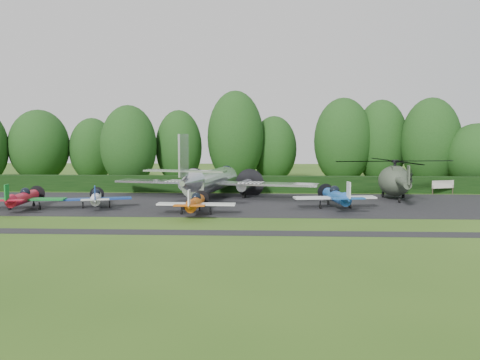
{
  "coord_description": "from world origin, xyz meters",
  "views": [
    {
      "loc": [
        8.07,
        -44.69,
        7.43
      ],
      "look_at": [
        5.53,
        9.84,
        2.5
      ],
      "focal_mm": 40.0,
      "sensor_mm": 36.0,
      "label": 1
    }
  ],
  "objects_px": {
    "transport_plane": "(211,180)",
    "helicopter": "(395,178)",
    "light_plane_red": "(23,198)",
    "sign_board": "(443,185)",
    "light_plane_blue": "(336,196)",
    "light_plane_white": "(96,198)",
    "light_plane_orange": "(195,203)"
  },
  "relations": [
    {
      "from": "light_plane_red",
      "to": "sign_board",
      "type": "xyz_separation_m",
      "value": [
        43.98,
        15.14,
        -0.08
      ]
    },
    {
      "from": "light_plane_orange",
      "to": "sign_board",
      "type": "distance_m",
      "value": 32.33
    },
    {
      "from": "transport_plane",
      "to": "light_plane_white",
      "type": "bearing_deg",
      "value": -154.89
    },
    {
      "from": "sign_board",
      "to": "light_plane_blue",
      "type": "bearing_deg",
      "value": -118.74
    },
    {
      "from": "light_plane_blue",
      "to": "sign_board",
      "type": "height_order",
      "value": "light_plane_blue"
    },
    {
      "from": "light_plane_red",
      "to": "light_plane_blue",
      "type": "distance_m",
      "value": 29.77
    },
    {
      "from": "transport_plane",
      "to": "light_plane_orange",
      "type": "height_order",
      "value": "transport_plane"
    },
    {
      "from": "light_plane_blue",
      "to": "helicopter",
      "type": "relative_size",
      "value": 0.53
    },
    {
      "from": "transport_plane",
      "to": "helicopter",
      "type": "relative_size",
      "value": 1.48
    },
    {
      "from": "light_plane_orange",
      "to": "light_plane_white",
      "type": "bearing_deg",
      "value": 158.88
    },
    {
      "from": "light_plane_red",
      "to": "sign_board",
      "type": "distance_m",
      "value": 46.52
    },
    {
      "from": "transport_plane",
      "to": "light_plane_red",
      "type": "relative_size",
      "value": 2.94
    },
    {
      "from": "light_plane_white",
      "to": "light_plane_orange",
      "type": "relative_size",
      "value": 0.96
    },
    {
      "from": "transport_plane",
      "to": "light_plane_red",
      "type": "xyz_separation_m",
      "value": [
        -16.92,
        -9.34,
        -0.88
      ]
    },
    {
      "from": "light_plane_white",
      "to": "sign_board",
      "type": "distance_m",
      "value": 39.86
    },
    {
      "from": "helicopter",
      "to": "sign_board",
      "type": "xyz_separation_m",
      "value": [
        6.81,
        4.75,
        -1.19
      ]
    },
    {
      "from": "transport_plane",
      "to": "light_plane_orange",
      "type": "relative_size",
      "value": 3.16
    },
    {
      "from": "light_plane_white",
      "to": "light_plane_red",
      "type": "bearing_deg",
      "value": -150.36
    },
    {
      "from": "light_plane_orange",
      "to": "sign_board",
      "type": "height_order",
      "value": "light_plane_orange"
    },
    {
      "from": "light_plane_blue",
      "to": "sign_board",
      "type": "distance_m",
      "value": 19.3
    },
    {
      "from": "light_plane_blue",
      "to": "sign_board",
      "type": "relative_size",
      "value": 2.81
    },
    {
      "from": "light_plane_red",
      "to": "sign_board",
      "type": "height_order",
      "value": "light_plane_red"
    },
    {
      "from": "transport_plane",
      "to": "light_plane_white",
      "type": "distance_m",
      "value": 13.04
    },
    {
      "from": "light_plane_orange",
      "to": "sign_board",
      "type": "relative_size",
      "value": 2.48
    },
    {
      "from": "light_plane_orange",
      "to": "light_plane_red",
      "type": "bearing_deg",
      "value": 171.54
    },
    {
      "from": "light_plane_red",
      "to": "light_plane_blue",
      "type": "bearing_deg",
      "value": 8.6
    },
    {
      "from": "light_plane_red",
      "to": "helicopter",
      "type": "relative_size",
      "value": 0.5
    },
    {
      "from": "light_plane_red",
      "to": "light_plane_white",
      "type": "xyz_separation_m",
      "value": [
        6.51,
        1.55,
        -0.13
      ]
    },
    {
      "from": "light_plane_red",
      "to": "light_plane_orange",
      "type": "relative_size",
      "value": 1.07
    },
    {
      "from": "light_plane_white",
      "to": "light_plane_orange",
      "type": "distance_m",
      "value": 10.79
    },
    {
      "from": "transport_plane",
      "to": "sign_board",
      "type": "relative_size",
      "value": 7.84
    },
    {
      "from": "light_plane_orange",
      "to": "helicopter",
      "type": "distance_m",
      "value": 24.07
    }
  ]
}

